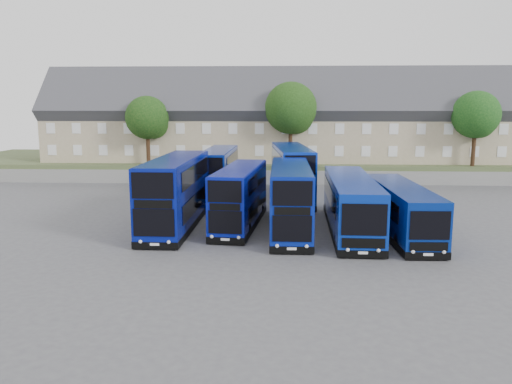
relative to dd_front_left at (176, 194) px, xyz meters
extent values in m
plane|color=#4B4B50|center=(6.58, -3.90, -2.40)|extent=(120.00, 120.00, 0.00)
cube|color=slate|center=(6.58, 20.10, -1.65)|extent=(70.00, 0.40, 1.50)
cube|color=#4D5B33|center=(6.58, 30.10, -1.40)|extent=(80.00, 20.00, 2.00)
cube|color=tan|center=(-17.42, 26.10, 2.60)|extent=(6.00, 8.00, 6.00)
cube|color=#343439|center=(-17.42, 26.10, 5.60)|extent=(6.00, 10.40, 10.40)
cube|color=brown|center=(-15.92, 26.10, 9.44)|extent=(0.60, 0.90, 1.40)
cube|color=tan|center=(-11.42, 26.10, 2.60)|extent=(6.00, 8.00, 6.00)
cube|color=#343439|center=(-11.42, 26.10, 5.60)|extent=(6.00, 10.40, 10.40)
cube|color=brown|center=(-9.92, 26.10, 9.44)|extent=(0.60, 0.90, 1.40)
cube|color=tan|center=(-5.42, 26.10, 2.60)|extent=(6.00, 8.00, 6.00)
cube|color=#343439|center=(-5.42, 26.10, 5.60)|extent=(6.00, 10.40, 10.40)
cube|color=brown|center=(-3.92, 26.10, 9.44)|extent=(0.60, 0.90, 1.40)
cube|color=tan|center=(0.58, 26.10, 2.60)|extent=(6.00, 8.00, 6.00)
cube|color=#343439|center=(0.58, 26.10, 5.60)|extent=(6.00, 10.40, 10.40)
cube|color=brown|center=(2.08, 26.10, 9.44)|extent=(0.60, 0.90, 1.40)
cube|color=tan|center=(6.58, 26.10, 2.60)|extent=(6.00, 8.00, 6.00)
cube|color=#343439|center=(6.58, 26.10, 5.60)|extent=(6.00, 10.40, 10.40)
cube|color=brown|center=(8.08, 26.10, 9.44)|extent=(0.60, 0.90, 1.40)
cube|color=tan|center=(12.58, 26.10, 2.60)|extent=(6.00, 8.00, 6.00)
cube|color=#343439|center=(12.58, 26.10, 5.60)|extent=(6.00, 10.40, 10.40)
cube|color=brown|center=(14.08, 26.10, 9.44)|extent=(0.60, 0.90, 1.40)
cube|color=tan|center=(18.58, 26.10, 2.60)|extent=(6.00, 8.00, 6.00)
cube|color=#343439|center=(18.58, 26.10, 5.60)|extent=(6.00, 10.40, 10.40)
cube|color=brown|center=(20.08, 26.10, 9.44)|extent=(0.60, 0.90, 1.40)
cube|color=tan|center=(24.58, 26.10, 2.60)|extent=(6.00, 8.00, 6.00)
cube|color=#343439|center=(24.58, 26.10, 5.60)|extent=(6.00, 10.40, 10.40)
cube|color=brown|center=(26.08, 26.10, 9.44)|extent=(0.60, 0.90, 1.40)
cube|color=tan|center=(30.58, 26.10, 2.60)|extent=(6.00, 8.00, 6.00)
cube|color=#343439|center=(30.58, 26.10, 5.60)|extent=(6.00, 10.40, 10.40)
cube|color=brown|center=(32.08, 26.10, 9.44)|extent=(0.60, 0.90, 1.40)
cube|color=#071486|center=(0.00, 0.02, 0.21)|extent=(2.95, 12.23, 4.53)
cube|color=black|center=(0.00, 0.02, -2.10)|extent=(2.99, 12.27, 0.45)
cube|color=black|center=(-0.09, -6.10, -0.68)|extent=(2.47, 0.10, 1.66)
cube|color=black|center=(-0.09, -6.10, 1.54)|extent=(2.47, 0.10, 1.55)
cylinder|color=black|center=(-1.29, -3.86, -1.90)|extent=(0.31, 1.00, 1.00)
cube|color=#08169F|center=(4.53, 0.44, -0.12)|extent=(3.45, 10.71, 3.86)
cube|color=black|center=(4.53, 0.44, -2.10)|extent=(3.50, 10.76, 0.45)
cube|color=black|center=(3.99, -4.82, -0.92)|extent=(2.09, 0.27, 1.44)
cube|color=black|center=(3.99, -4.82, 1.00)|extent=(2.09, 0.27, 1.34)
cylinder|color=black|center=(3.18, -2.50, -1.90)|extent=(0.40, 1.03, 1.00)
cube|color=#081D97|center=(8.07, -1.00, 0.03)|extent=(2.63, 11.28, 4.16)
cube|color=black|center=(8.07, -1.00, -2.10)|extent=(2.67, 11.32, 0.45)
cube|color=black|center=(8.04, -6.66, -0.81)|extent=(2.26, 0.07, 1.54)
cube|color=black|center=(8.04, -6.66, 1.24)|extent=(2.26, 0.07, 1.43)
cylinder|color=black|center=(6.92, -4.43, -1.90)|extent=(0.31, 1.00, 1.00)
cube|color=navy|center=(1.63, 12.00, 0.01)|extent=(2.74, 11.21, 4.12)
cube|color=black|center=(1.63, 12.00, -2.10)|extent=(2.78, 11.25, 0.45)
cube|color=black|center=(1.53, 6.38, -0.83)|extent=(2.24, 0.10, 1.52)
cube|color=black|center=(1.53, 6.38, 1.20)|extent=(2.24, 0.10, 1.42)
cylinder|color=black|center=(0.45, 8.63, -1.90)|extent=(0.32, 1.01, 1.00)
cube|color=#092AA6|center=(8.45, 11.03, 0.19)|extent=(3.80, 12.29, 4.49)
cube|color=black|center=(8.45, 11.03, -2.10)|extent=(3.84, 12.33, 0.45)
cube|color=black|center=(8.98, 4.98, -0.70)|extent=(2.44, 0.27, 1.65)
cube|color=black|center=(8.98, 4.98, 1.50)|extent=(2.44, 0.27, 1.54)
cylinder|color=black|center=(7.57, 7.09, -1.90)|extent=(0.39, 1.02, 1.00)
cube|color=#082BA4|center=(12.21, -0.55, -0.38)|extent=(3.23, 13.52, 3.35)
cube|color=black|center=(12.21, -0.55, -2.10)|extent=(3.27, 13.56, 0.45)
cube|color=black|center=(12.00, -7.30, -0.10)|extent=(2.50, 0.14, 1.79)
cylinder|color=black|center=(10.82, -5.03, -1.90)|extent=(0.33, 1.01, 1.00)
cube|color=navy|center=(15.44, -1.44, -0.57)|extent=(2.73, 12.04, 2.95)
cube|color=black|center=(15.44, -1.44, -2.10)|extent=(2.77, 12.08, 0.45)
cube|color=black|center=(15.55, -7.47, -0.35)|extent=(2.20, 0.10, 1.60)
cylinder|color=black|center=(14.41, -5.26, -1.90)|extent=(0.32, 1.01, 1.00)
cylinder|color=#382314|center=(-7.42, 21.10, 1.48)|extent=(0.44, 0.44, 3.75)
sphere|color=black|center=(-7.42, 21.10, 4.85)|extent=(4.80, 4.80, 4.80)
sphere|color=black|center=(-6.82, 21.50, 4.10)|extent=(3.30, 3.30, 3.30)
cylinder|color=#382314|center=(8.58, 21.60, 1.85)|extent=(0.44, 0.44, 4.50)
sphere|color=#18340E|center=(8.58, 21.60, 5.90)|extent=(5.76, 5.76, 5.76)
sphere|color=#18340E|center=(9.18, 22.00, 5.00)|extent=(3.96, 3.96, 3.96)
cylinder|color=#382314|center=(28.58, 21.10, 1.60)|extent=(0.44, 0.44, 4.00)
sphere|color=#0F3A12|center=(28.58, 21.10, 5.20)|extent=(5.12, 5.12, 5.12)
sphere|color=#0F3A12|center=(29.18, 21.50, 4.40)|extent=(3.52, 3.52, 3.52)
cylinder|color=#382314|center=(34.58, 28.10, 1.73)|extent=(0.44, 0.44, 4.25)
sphere|color=black|center=(34.58, 28.10, 5.55)|extent=(5.44, 5.44, 5.44)
sphere|color=black|center=(35.18, 28.50, 4.70)|extent=(3.74, 3.74, 3.74)
camera|label=1|loc=(7.20, -34.42, 6.08)|focal=35.00mm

